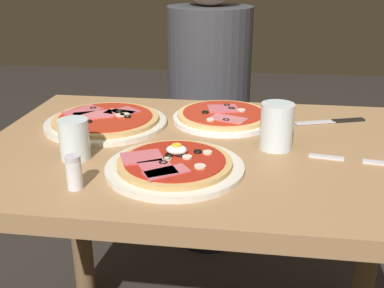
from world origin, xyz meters
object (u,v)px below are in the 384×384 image
object	(u,v)px
fork	(350,196)
dining_table	(188,255)
knife	(258,182)
pizza_across_left	(114,174)
water_glass_near	(80,206)
pizza_across_right	(346,242)
pizza_foreground	(192,207)
water_glass_far	(207,231)
diner_person	(299,209)

from	to	relation	value
fork	dining_table	bearing A→B (deg)	-149.49
dining_table	knife	size ratio (longest dim) A/B	5.58
dining_table	pizza_across_left	xyz separation A→B (m)	(-0.28, 0.11, 0.14)
water_glass_near	knife	world-z (taller)	water_glass_near
water_glass_near	fork	size ratio (longest dim) A/B	0.63
pizza_across_right	pizza_across_left	bearing A→B (deg)	156.77
pizza_foreground	knife	distance (m)	0.32
dining_table	water_glass_far	distance (m)	0.39
dining_table	water_glass_near	xyz separation A→B (m)	(-0.07, -0.27, 0.17)
pizza_across_right	diner_person	world-z (taller)	diner_person
pizza_foreground	water_glass_far	world-z (taller)	water_glass_far
fork	diner_person	distance (m)	0.54
dining_table	pizza_across_right	world-z (taller)	pizza_across_right
dining_table	pizza_across_left	bearing A→B (deg)	158.39
pizza_across_left	water_glass_near	world-z (taller)	water_glass_near
diner_person	water_glass_near	bearing A→B (deg)	79.80
dining_table	pizza_across_left	distance (m)	0.33
pizza_foreground	water_glass_far	size ratio (longest dim) A/B	2.96
dining_table	fork	size ratio (longest dim) A/B	6.89
pizza_across_left	diner_person	distance (m)	0.68
dining_table	water_glass_far	world-z (taller)	water_glass_far
water_glass_near	diner_person	distance (m)	0.96
pizza_across_right	fork	bearing A→B (deg)	96.97
dining_table	pizza_foreground	world-z (taller)	pizza_foreground
pizza_across_right	fork	distance (m)	0.35
water_glass_far	fork	bearing A→B (deg)	74.95
water_glass_near	pizza_across_right	bearing A→B (deg)	14.27
diner_person	fork	bearing A→B (deg)	115.21
pizza_across_left	knife	xyz separation A→B (m)	(0.36, 0.12, -0.01)
water_glass_far	water_glass_near	bearing A→B (deg)	173.54
fork	knife	bearing A→B (deg)	168.77
fork	diner_person	bearing A→B (deg)	115.21
pizza_across_right	knife	xyz separation A→B (m)	(-0.27, 0.39, -0.01)
water_glass_near	fork	distance (m)	0.60
water_glass_near	diner_person	xyz separation A→B (m)	(0.17, 0.92, -0.21)
pizza_across_left	water_glass_near	bearing A→B (deg)	-61.20
dining_table	pizza_foreground	size ratio (longest dim) A/B	3.58
water_glass_near	water_glass_far	distance (m)	0.25
fork	water_glass_near	bearing A→B (deg)	-130.02
pizza_foreground	pizza_across_left	size ratio (longest dim) A/B	0.99
pizza_across_right	pizza_foreground	bearing A→B (deg)	166.33
dining_table	pizza_across_left	size ratio (longest dim) A/B	3.53
pizza_across_left	fork	bearing A→B (deg)	7.25
pizza_foreground	water_glass_far	xyz separation A→B (m)	(0.13, -0.21, 0.03)
pizza_across_left	diner_person	xyz separation A→B (m)	(0.38, 0.54, -0.18)
dining_table	fork	bearing A→B (deg)	30.51
water_glass_near	fork	bearing A→B (deg)	49.98
knife	diner_person	bearing A→B (deg)	88.38
water_glass_near	diner_person	world-z (taller)	diner_person
pizza_across_right	water_glass_far	size ratio (longest dim) A/B	2.69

